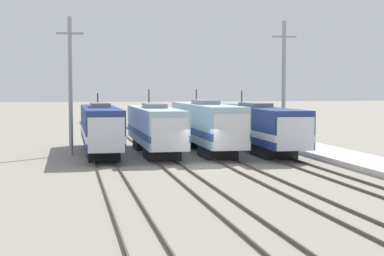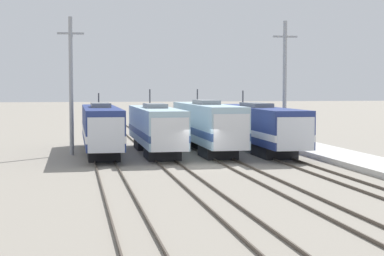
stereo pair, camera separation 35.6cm
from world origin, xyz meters
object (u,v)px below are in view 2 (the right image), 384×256
at_px(locomotive_far_right, 258,126).
at_px(catenary_tower_left, 71,84).
at_px(locomotive_center_left, 156,128).
at_px(catenary_tower_right, 285,84).
at_px(locomotive_far_left, 101,128).
at_px(locomotive_center_right, 207,126).

distance_m(locomotive_far_right, catenary_tower_left, 15.94).
xyz_separation_m(locomotive_center_left, locomotive_far_right, (8.80, 0.66, 0.00)).
bearing_deg(catenary_tower_left, catenary_tower_right, 0.00).
height_order(locomotive_far_right, catenary_tower_right, catenary_tower_right).
bearing_deg(catenary_tower_left, locomotive_far_right, 0.23).
relative_size(locomotive_far_left, locomotive_center_left, 1.06).
xyz_separation_m(locomotive_far_left, locomotive_center_left, (4.40, -0.58, -0.03)).
bearing_deg(locomotive_far_left, locomotive_center_right, 0.33).
bearing_deg(locomotive_far_left, catenary_tower_right, 0.04).
distance_m(locomotive_center_right, catenary_tower_left, 11.66).
relative_size(locomotive_center_left, locomotive_center_right, 0.93).
distance_m(locomotive_far_left, locomotive_center_left, 4.44).
height_order(locomotive_center_right, catenary_tower_left, catenary_tower_left).
bearing_deg(locomotive_far_right, locomotive_far_left, -179.68).
relative_size(locomotive_center_right, catenary_tower_right, 1.61).
bearing_deg(locomotive_far_right, locomotive_center_left, -175.72).
xyz_separation_m(locomotive_far_left, locomotive_center_right, (8.80, 0.05, 0.10)).
height_order(catenary_tower_left, catenary_tower_right, same).
bearing_deg(locomotive_center_left, locomotive_far_right, 4.28).
bearing_deg(catenary_tower_left, locomotive_center_right, 0.20).
height_order(locomotive_center_left, locomotive_center_right, locomotive_center_right).
xyz_separation_m(locomotive_far_left, catenary_tower_right, (15.52, 0.01, 3.55)).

